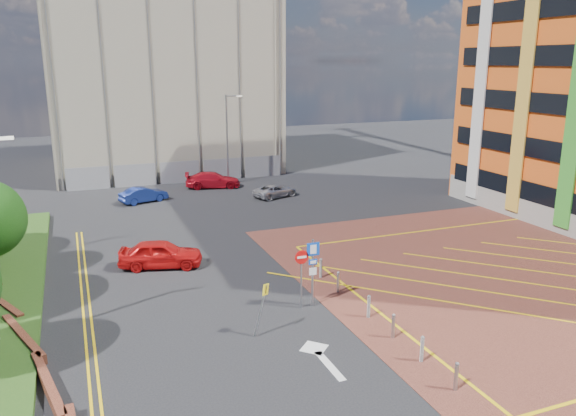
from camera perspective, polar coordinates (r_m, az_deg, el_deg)
ground at (r=25.07m, az=2.35°, el=-10.97°), size 140.00×140.00×0.00m
forecourt at (r=32.88m, az=25.45°, el=-6.06°), size 26.00×26.00×0.02m
retaining_wall at (r=25.19m, az=-25.76°, el=-11.90°), size 6.06×20.33×0.40m
lamp_back at (r=50.85m, az=-6.12°, el=7.28°), size 1.53×0.16×8.00m
sign_cluster at (r=25.25m, az=2.11°, el=-5.96°), size 1.17×0.12×3.20m
warning_sign at (r=22.90m, az=-2.62°, el=-9.63°), size 0.73×0.41×2.25m
bollard_row at (r=24.50m, az=8.97°, el=-10.58°), size 0.14×11.14×0.90m
construction_building at (r=61.35m, az=-13.18°, el=14.46°), size 21.20×19.20×22.00m
construction_fence at (r=52.61m, az=-9.84°, el=3.68°), size 21.60×0.06×2.00m
car_red_left at (r=31.23m, az=-12.81°, el=-4.55°), size 4.74×2.91×1.51m
car_blue_back at (r=45.85m, az=-14.46°, el=1.32°), size 3.97×2.47×1.24m
car_red_back at (r=50.03m, az=-7.64°, el=2.85°), size 5.09×2.93×1.39m
car_silver_back at (r=46.15m, az=-1.30°, el=1.77°), size 4.18×2.93×1.06m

